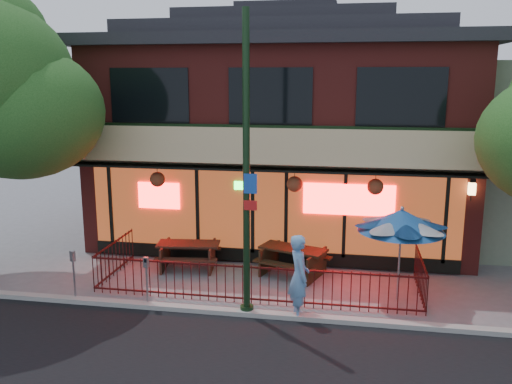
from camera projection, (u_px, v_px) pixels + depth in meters
The scene contains 11 objects.
ground at pixel (250, 307), 13.32m from camera, with size 80.00×80.00×0.00m, color gray.
curb at pixel (246, 313), 12.83m from camera, with size 80.00×0.25×0.12m, color #999993.
restaurant_building at pixel (286, 117), 19.31m from camera, with size 12.96×9.49×8.05m.
patio_fence at pixel (254, 275), 13.67m from camera, with size 8.44×2.62×1.00m.
street_light at pixel (246, 184), 12.27m from camera, with size 0.43×0.32×7.00m.
picnic_table_left at pixel (189, 252), 15.91m from camera, with size 1.96×1.60×0.77m.
picnic_table_right at pixel (293, 257), 15.39m from camera, with size 2.23×1.96×0.80m.
patio_umbrella at pixel (401, 220), 13.31m from camera, with size 2.13×2.13×2.44m.
pedestrian at pixel (299, 276), 12.57m from camera, with size 0.73×0.48×2.01m, color #6598CA.
parking_meter_near at pixel (147, 273), 13.18m from camera, with size 0.13×0.12×1.27m.
parking_meter_far at pixel (73, 267), 13.50m from camera, with size 0.15×0.14×1.32m.
Camera 1 is at (2.30, -12.22, 5.55)m, focal length 38.00 mm.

